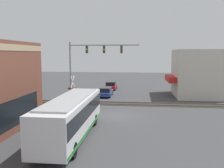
{
  "coord_description": "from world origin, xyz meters",
  "views": [
    {
      "loc": [
        -25.15,
        -2.33,
        6.34
      ],
      "look_at": [
        5.4,
        1.14,
        2.6
      ],
      "focal_mm": 40.0,
      "sensor_mm": 36.0,
      "label": 1
    }
  ],
  "objects": [
    {
      "name": "ground_plane",
      "position": [
        0.0,
        0.0,
        0.0
      ],
      "size": [
        120.0,
        120.0,
        0.0
      ],
      "primitive_type": "plane",
      "color": "#424244"
    },
    {
      "name": "rail_track_near",
      "position": [
        6.0,
        0.0,
        0.03
      ],
      "size": [
        2.6,
        60.0,
        0.15
      ],
      "color": "#332D28",
      "rests_on": "ground"
    },
    {
      "name": "traffic_signal_gantry",
      "position": [
        4.98,
        3.77,
        5.81
      ],
      "size": [
        0.42,
        8.57,
        7.8
      ],
      "color": "gray",
      "rests_on": "ground"
    },
    {
      "name": "city_bus",
      "position": [
        -7.2,
        2.8,
        1.71
      ],
      "size": [
        11.09,
        2.59,
        3.1
      ],
      "color": "silver",
      "rests_on": "ground"
    },
    {
      "name": "crossing_signal",
      "position": [
        2.99,
        5.47,
        2.3
      ],
      "size": [
        1.41,
        1.18,
        3.81
      ],
      "color": "gray",
      "rests_on": "ground"
    },
    {
      "name": "shop_building",
      "position": [
        13.3,
        -11.14,
        3.46
      ],
      "size": [
        8.63,
        8.54,
        6.94
      ],
      "color": "beige",
      "rests_on": "ground"
    },
    {
      "name": "parked_car_blue",
      "position": [
        11.47,
        2.8,
        0.64
      ],
      "size": [
        4.7,
        1.82,
        1.37
      ],
      "color": "navy",
      "rests_on": "ground"
    },
    {
      "name": "parked_car_red",
      "position": [
        18.64,
        2.8,
        0.66
      ],
      "size": [
        4.32,
        1.82,
        1.43
      ],
      "color": "#B21E19",
      "rests_on": "ground"
    },
    {
      "name": "pedestrian_at_crossing",
      "position": [
        2.9,
        5.02,
        0.84
      ],
      "size": [
        0.34,
        0.34,
        1.66
      ],
      "color": "black",
      "rests_on": "ground"
    }
  ]
}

